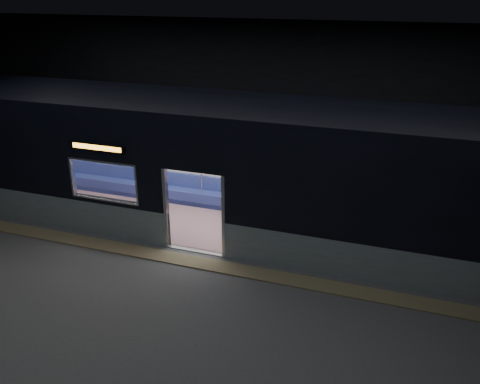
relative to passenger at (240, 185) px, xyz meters
The scene contains 7 objects.
station_floor 3.65m from the passenger, 93.74° to the right, with size 24.00×14.00×0.01m, color #47494C.
station_envelope 4.55m from the passenger, 93.74° to the right, with size 24.00×14.00×5.00m.
tactile_strip 3.11m from the passenger, 94.43° to the right, with size 22.80×0.50×0.03m, color #8C7F59.
metro_car 1.45m from the passenger, 103.08° to the right, with size 18.00×3.04×3.35m.
passenger is the anchor object (origin of this frame).
handbag 0.27m from the passenger, 89.52° to the right, with size 0.32×0.27×0.16m, color black.
transit_map 4.82m from the passenger, ahead, with size 1.02×0.03×0.66m, color white.
Camera 1 is at (4.61, -8.77, 5.97)m, focal length 38.00 mm.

